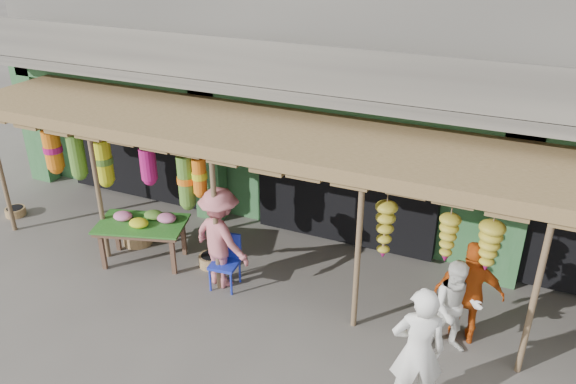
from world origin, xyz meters
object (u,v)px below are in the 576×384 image
at_px(flower_table, 143,225).
at_px(person_right, 456,308).
at_px(blue_chair, 226,258).
at_px(person_front, 418,351).
at_px(person_shopper, 221,238).
at_px(person_vendor, 469,293).

xyz_separation_m(flower_table, person_right, (5.73, -0.14, -0.01)).
bearing_deg(blue_chair, person_front, -28.52).
distance_m(flower_table, person_shopper, 1.71).
relative_size(blue_chair, person_vendor, 0.57).
relative_size(blue_chair, person_right, 0.63).
bearing_deg(flower_table, person_shopper, -18.61).
xyz_separation_m(person_right, person_vendor, (0.14, 0.33, 0.09)).
bearing_deg(person_right, person_vendor, 48.02).
distance_m(person_right, person_shopper, 4.04).
bearing_deg(person_right, blue_chair, 159.23).
height_order(flower_table, person_shopper, person_shopper).
bearing_deg(person_vendor, person_right, 57.30).
distance_m(flower_table, person_right, 5.73).
bearing_deg(person_front, person_shopper, -41.18).
bearing_deg(person_front, blue_chair, -41.76).
height_order(blue_chair, person_vendor, person_vendor).
distance_m(person_front, person_right, 1.38).
height_order(flower_table, person_front, person_front).
bearing_deg(flower_table, blue_chair, -18.27).
bearing_deg(person_front, flower_table, -35.33).
bearing_deg(flower_table, person_right, -18.74).
height_order(blue_chair, person_shopper, person_shopper).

